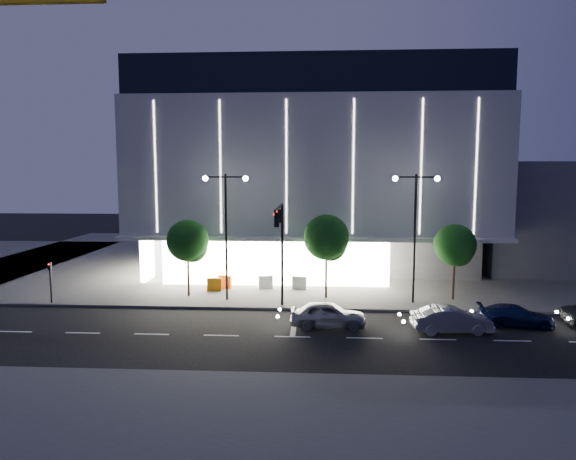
# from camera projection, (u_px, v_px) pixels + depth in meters

# --- Properties ---
(ground) EXTENTS (160.00, 160.00, 0.00)m
(ground) POSITION_uv_depth(u_px,v_px,m) (260.00, 328.00, 30.19)
(ground) COLOR black
(ground) RESTS_ON ground
(sidewalk_museum) EXTENTS (70.00, 40.00, 0.15)m
(sidewalk_museum) POSITION_uv_depth(u_px,v_px,m) (333.00, 259.00, 53.70)
(sidewalk_museum) COLOR #474747
(sidewalk_museum) RESTS_ON ground
(sidewalk_near) EXTENTS (70.00, 10.00, 0.15)m
(sidewalk_near) POSITION_uv_depth(u_px,v_px,m) (363.00, 432.00, 17.99)
(sidewalk_near) COLOR #474747
(sidewalk_near) RESTS_ON ground
(museum) EXTENTS (30.00, 25.80, 18.00)m
(museum) POSITION_uv_depth(u_px,v_px,m) (314.00, 170.00, 51.09)
(museum) COLOR #4C4C51
(museum) RESTS_ON ground
(annex_building) EXTENTS (16.00, 20.00, 10.00)m
(annex_building) POSITION_uv_depth(u_px,v_px,m) (541.00, 213.00, 51.95)
(annex_building) COLOR #4C4C51
(annex_building) RESTS_ON ground
(traffic_mast) EXTENTS (0.33, 5.89, 7.07)m
(traffic_mast) POSITION_uv_depth(u_px,v_px,m) (281.00, 236.00, 32.87)
(traffic_mast) COLOR black
(traffic_mast) RESTS_ON ground
(street_lamp_west) EXTENTS (3.16, 0.36, 9.00)m
(street_lamp_west) POSITION_uv_depth(u_px,v_px,m) (226.00, 218.00, 35.64)
(street_lamp_west) COLOR black
(street_lamp_west) RESTS_ON ground
(street_lamp_east) EXTENTS (3.16, 0.36, 9.00)m
(street_lamp_east) POSITION_uv_depth(u_px,v_px,m) (415.00, 219.00, 34.90)
(street_lamp_east) COLOR black
(street_lamp_east) RESTS_ON ground
(ped_signal_far) EXTENTS (0.22, 0.24, 3.00)m
(ped_signal_far) POSITION_uv_depth(u_px,v_px,m) (50.00, 278.00, 35.30)
(ped_signal_far) COLOR black
(ped_signal_far) RESTS_ON ground
(tree_left) EXTENTS (3.02, 3.02, 5.72)m
(tree_left) POSITION_uv_depth(u_px,v_px,m) (188.00, 243.00, 37.04)
(tree_left) COLOR black
(tree_left) RESTS_ON ground
(tree_mid) EXTENTS (3.25, 3.25, 6.15)m
(tree_mid) POSITION_uv_depth(u_px,v_px,m) (327.00, 240.00, 36.43)
(tree_mid) COLOR black
(tree_mid) RESTS_ON ground
(tree_right) EXTENTS (2.91, 2.91, 5.51)m
(tree_right) POSITION_uv_depth(u_px,v_px,m) (455.00, 247.00, 35.97)
(tree_right) COLOR black
(tree_right) RESTS_ON ground
(car_lead) EXTENTS (4.49, 1.82, 1.53)m
(car_lead) POSITION_uv_depth(u_px,v_px,m) (328.00, 315.00, 30.25)
(car_lead) COLOR #919397
(car_lead) RESTS_ON ground
(car_second) EXTENTS (4.57, 1.83, 1.48)m
(car_second) POSITION_uv_depth(u_px,v_px,m) (451.00, 320.00, 29.32)
(car_second) COLOR #B2B5BA
(car_second) RESTS_ON ground
(car_third) EXTENTS (4.51, 2.33, 1.25)m
(car_third) POSITION_uv_depth(u_px,v_px,m) (516.00, 316.00, 30.57)
(car_third) COLOR #111C42
(car_third) RESTS_ON ground
(barrier_a) EXTENTS (1.11, 0.65, 1.00)m
(barrier_a) POSITION_uv_depth(u_px,v_px,m) (225.00, 282.00, 39.76)
(barrier_a) COLOR #FF590E
(barrier_a) RESTS_ON sidewalk_museum
(barrier_b) EXTENTS (1.13, 0.51, 1.00)m
(barrier_b) POSITION_uv_depth(u_px,v_px,m) (266.00, 282.00, 39.68)
(barrier_b) COLOR white
(barrier_b) RESTS_ON sidewalk_museum
(barrier_c) EXTENTS (1.12, 0.39, 1.00)m
(barrier_c) POSITION_uv_depth(u_px,v_px,m) (214.00, 284.00, 38.87)
(barrier_c) COLOR #D16D0B
(barrier_c) RESTS_ON sidewalk_museum
(barrier_d) EXTENTS (1.13, 0.44, 1.00)m
(barrier_d) POSITION_uv_depth(u_px,v_px,m) (299.00, 283.00, 39.39)
(barrier_d) COLOR silver
(barrier_d) RESTS_ON sidewalk_museum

